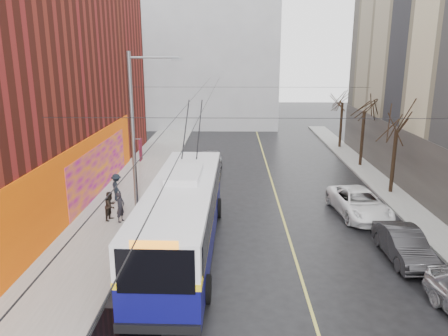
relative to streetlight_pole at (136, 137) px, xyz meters
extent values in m
cube|color=gray|center=(-1.86, 2.00, -4.77)|extent=(4.00, 60.00, 0.15)
cube|color=gray|center=(15.14, 2.00, -4.77)|extent=(2.00, 60.00, 0.15)
cube|color=#BFB74C|center=(7.64, 4.00, -4.84)|extent=(0.12, 50.00, 0.01)
cube|color=#F05705|center=(-3.82, 0.00, -2.85)|extent=(0.08, 28.00, 4.00)
cube|color=#A0058A|center=(-3.78, 6.00, -3.25)|extent=(0.06, 12.00, 3.20)
cube|color=#4C4742|center=(16.11, 4.00, -2.85)|extent=(0.06, 36.00, 4.00)
cube|color=gray|center=(0.14, 35.00, 4.15)|extent=(20.00, 12.00, 18.00)
cylinder|color=slate|center=(-0.16, 0.00, -0.35)|extent=(0.20, 0.20, 9.00)
cube|color=#5D0D1F|center=(0.19, 0.00, -0.65)|extent=(0.04, 0.60, 1.10)
cylinder|color=slate|center=(1.04, 0.00, 3.85)|extent=(2.40, 0.10, 0.10)
cube|color=slate|center=(2.14, 0.00, 3.75)|extent=(0.50, 0.22, 0.12)
cylinder|color=black|center=(2.34, 5.00, 1.35)|extent=(0.02, 60.00, 0.02)
cylinder|color=black|center=(3.34, 5.00, 1.35)|extent=(0.02, 60.00, 0.02)
cylinder|color=black|center=(6.14, -4.00, 1.55)|extent=(18.00, 0.02, 0.02)
cylinder|color=black|center=(6.14, 12.00, 1.55)|extent=(18.00, 0.02, 0.02)
cylinder|color=black|center=(15.14, 6.00, -2.75)|extent=(0.24, 0.24, 4.20)
cylinder|color=black|center=(15.14, 13.00, -2.61)|extent=(0.24, 0.24, 4.48)
cylinder|color=black|center=(15.14, 20.00, -2.66)|extent=(0.24, 0.24, 4.37)
cube|color=black|center=(1.36, -9.01, -4.84)|extent=(2.29, 3.01, 0.01)
ellipsoid|color=slate|center=(4.36, -1.90, 3.28)|extent=(0.44, 0.20, 0.12)
ellipsoid|color=slate|center=(5.26, -0.14, 2.46)|extent=(0.44, 0.20, 0.12)
ellipsoid|color=slate|center=(3.72, 1.59, 2.47)|extent=(0.44, 0.20, 0.12)
cube|color=#0B0A50|center=(2.54, -2.69, -3.82)|extent=(3.03, 12.99, 1.62)
cube|color=silver|center=(2.54, -2.69, -2.31)|extent=(3.03, 12.99, 1.40)
cube|color=yellow|center=(2.54, -2.69, -3.01)|extent=(3.08, 13.04, 0.24)
cube|color=black|center=(2.42, -9.17, -2.47)|extent=(2.48, 0.09, 1.51)
cube|color=black|center=(2.65, 3.79, -2.47)|extent=(2.48, 0.09, 1.29)
cube|color=black|center=(1.11, -2.66, -2.42)|extent=(0.25, 11.86, 1.08)
cube|color=black|center=(3.96, -2.71, -2.42)|extent=(0.25, 11.86, 1.08)
cube|color=silver|center=(2.56, -1.61, -1.45)|extent=(1.57, 3.26, 0.32)
cube|color=black|center=(2.42, -9.21, -4.47)|extent=(2.81, 0.18, 0.32)
cylinder|color=black|center=(1.06, -6.98, -4.31)|extent=(0.34, 1.08, 1.08)
cylinder|color=black|center=(3.86, -7.03, -4.31)|extent=(0.34, 1.08, 1.08)
cylinder|color=black|center=(1.21, 1.65, -4.31)|extent=(0.34, 1.08, 1.08)
cylinder|color=black|center=(4.02, 1.60, -4.31)|extent=(0.34, 1.08, 1.08)
cylinder|color=black|center=(2.25, 2.17, 0.11)|extent=(0.13, 3.75, 2.65)
cylinder|color=black|center=(3.00, 2.16, 0.11)|extent=(0.13, 3.75, 2.65)
imported|color=#29282B|center=(12.41, -3.37, -4.15)|extent=(1.57, 4.28, 1.40)
imported|color=white|center=(11.94, 2.04, -4.11)|extent=(2.96, 5.51, 1.47)
imported|color=#A8A8AD|center=(3.03, 10.92, -4.03)|extent=(2.04, 4.84, 1.64)
imported|color=black|center=(-1.15, 0.47, -3.88)|extent=(0.56, 0.69, 1.63)
imported|color=black|center=(-1.75, 0.72, -3.90)|extent=(0.79, 0.90, 1.58)
imported|color=black|center=(-2.23, 3.88, -3.86)|extent=(1.11, 1.25, 1.68)
camera|label=1|loc=(4.77, -21.32, 4.09)|focal=35.00mm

